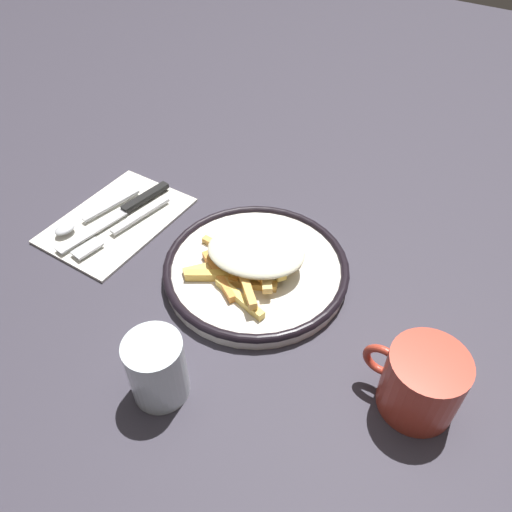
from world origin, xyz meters
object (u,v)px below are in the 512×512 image
at_px(fork, 123,226).
at_px(coffee_mug, 421,382).
at_px(spoon, 84,219).
at_px(fries_heap, 253,256).
at_px(knife, 125,209).
at_px(plate, 256,269).
at_px(water_glass, 157,369).
at_px(napkin, 117,219).

xyz_separation_m(fork, coffee_mug, (-0.48, 0.03, 0.03)).
bearing_deg(spoon, fries_heap, -169.06).
relative_size(fries_heap, fork, 0.96).
distance_m(knife, coffee_mug, 0.51).
xyz_separation_m(plate, water_glass, (-0.01, 0.21, 0.03)).
distance_m(plate, napkin, 0.25).
bearing_deg(fork, water_glass, 142.29).
height_order(plate, fries_heap, fries_heap).
relative_size(fork, spoon, 1.16).
bearing_deg(napkin, spoon, 45.34).
distance_m(plate, fork, 0.22).
height_order(fries_heap, spoon, fries_heap).
distance_m(fries_heap, coffee_mug, 0.27).
bearing_deg(coffee_mug, plate, -14.96).
xyz_separation_m(water_glass, coffee_mug, (-0.25, -0.14, -0.00)).
xyz_separation_m(plate, spoon, (0.28, 0.06, 0.00)).
relative_size(plate, knife, 1.23).
bearing_deg(spoon, knife, -124.49).
relative_size(napkin, coffee_mug, 1.93).
bearing_deg(fries_heap, coffee_mug, 165.83).
xyz_separation_m(spoon, water_glass, (-0.29, 0.15, 0.03)).
bearing_deg(knife, spoon, 55.51).
relative_size(napkin, fork, 1.23).
bearing_deg(water_glass, fries_heap, -87.04).
xyz_separation_m(fries_heap, coffee_mug, (-0.26, 0.07, 0.00)).
height_order(knife, coffee_mug, coffee_mug).
bearing_deg(water_glass, napkin, -36.53).
xyz_separation_m(napkin, spoon, (0.03, 0.03, 0.01)).
distance_m(napkin, water_glass, 0.32).
height_order(fries_heap, knife, fries_heap).
relative_size(plate, fork, 1.46).
xyz_separation_m(napkin, fork, (-0.03, 0.01, 0.01)).
bearing_deg(water_glass, coffee_mug, -150.13).
bearing_deg(water_glass, knife, -39.44).
height_order(napkin, water_glass, water_glass).
xyz_separation_m(fries_heap, napkin, (0.24, 0.02, -0.03)).
relative_size(knife, spoon, 1.38).
height_order(plate, spoon, plate).
height_order(knife, spoon, spoon).
height_order(spoon, coffee_mug, coffee_mug).
distance_m(napkin, fork, 0.03).
distance_m(fries_heap, water_glass, 0.21).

